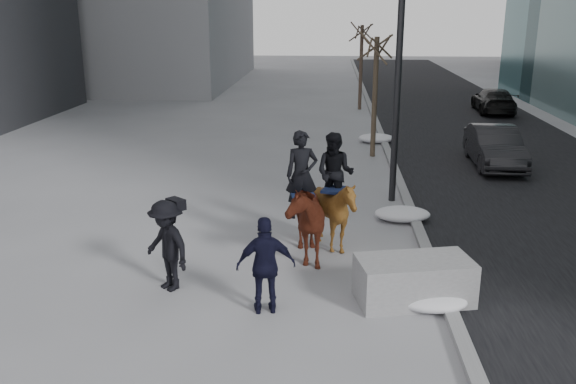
# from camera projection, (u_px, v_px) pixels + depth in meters

# --- Properties ---
(ground) EXTENTS (120.00, 120.00, 0.00)m
(ground) POSITION_uv_depth(u_px,v_px,m) (284.00, 284.00, 11.84)
(ground) COLOR gray
(ground) RESTS_ON ground
(road) EXTENTS (8.00, 90.00, 0.01)m
(road) POSITION_uv_depth(u_px,v_px,m) (509.00, 164.00, 20.92)
(road) COLOR black
(road) RESTS_ON ground
(curb) EXTENTS (0.25, 90.00, 0.12)m
(curb) POSITION_uv_depth(u_px,v_px,m) (391.00, 161.00, 21.17)
(curb) COLOR gray
(curb) RESTS_ON ground
(planter) EXTENTS (2.21, 1.43, 0.82)m
(planter) POSITION_uv_depth(u_px,v_px,m) (414.00, 281.00, 11.01)
(planter) COLOR gray
(planter) RESTS_ON ground
(car_near) EXTENTS (1.55, 4.11, 1.34)m
(car_near) POSITION_uv_depth(u_px,v_px,m) (495.00, 147.00, 20.49)
(car_near) COLOR black
(car_near) RESTS_ON ground
(car_far) EXTENTS (2.02, 4.39, 1.24)m
(car_far) POSITION_uv_depth(u_px,v_px,m) (494.00, 100.00, 31.16)
(car_far) COLOR black
(car_far) RESTS_ON ground
(tree_near) EXTENTS (1.20, 1.20, 4.67)m
(tree_near) POSITION_uv_depth(u_px,v_px,m) (375.00, 91.00, 21.41)
(tree_near) COLOR #382F21
(tree_near) RESTS_ON ground
(tree_far) EXTENTS (1.20, 1.20, 4.81)m
(tree_far) POSITION_uv_depth(u_px,v_px,m) (361.00, 63.00, 31.66)
(tree_far) COLOR #3A2D22
(tree_far) RESTS_ON ground
(mounted_left) EXTENTS (1.37, 2.26, 2.72)m
(mounted_left) POSITION_uv_depth(u_px,v_px,m) (301.00, 212.00, 12.83)
(mounted_left) COLOR #4B1B0F
(mounted_left) RESTS_ON ground
(mounted_right) EXTENTS (1.76, 1.87, 2.60)m
(mounted_right) POSITION_uv_depth(u_px,v_px,m) (334.00, 204.00, 13.25)
(mounted_right) COLOR #543010
(mounted_right) RESTS_ON ground
(feeder) EXTENTS (1.09, 0.94, 1.75)m
(feeder) POSITION_uv_depth(u_px,v_px,m) (266.00, 265.00, 10.50)
(feeder) COLOR black
(feeder) RESTS_ON ground
(camera_crew) EXTENTS (1.29, 1.23, 1.75)m
(camera_crew) POSITION_uv_depth(u_px,v_px,m) (167.00, 245.00, 11.38)
(camera_crew) COLOR black
(camera_crew) RESTS_ON ground
(lamppost) EXTENTS (0.25, 1.67, 9.09)m
(lamppost) POSITION_uv_depth(u_px,v_px,m) (402.00, 14.00, 15.41)
(lamppost) COLOR black
(lamppost) RESTS_ON ground
(snow_piles) EXTENTS (1.44, 14.91, 0.36)m
(snow_piles) POSITION_uv_depth(u_px,v_px,m) (393.00, 187.00, 17.60)
(snow_piles) COLOR silver
(snow_piles) RESTS_ON ground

